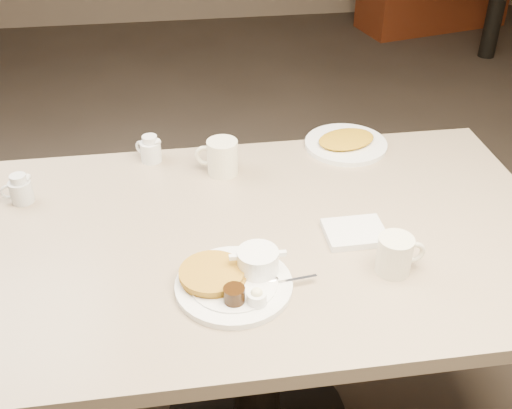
{
  "coord_description": "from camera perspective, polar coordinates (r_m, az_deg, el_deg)",
  "views": [
    {
      "loc": [
        -0.18,
        -1.21,
        1.67
      ],
      "look_at": [
        0.0,
        0.02,
        0.82
      ],
      "focal_mm": 43.65,
      "sensor_mm": 36.0,
      "label": 1
    }
  ],
  "objects": [
    {
      "name": "main_plate",
      "position": [
        1.37,
        -1.88,
        -6.7
      ],
      "size": [
        0.32,
        0.26,
        0.07
      ],
      "color": "white",
      "rests_on": "diner_table"
    },
    {
      "name": "coffee_mug_far",
      "position": [
        1.74,
        -3.19,
        4.35
      ],
      "size": [
        0.13,
        0.11,
        0.1
      ],
      "color": "white",
      "rests_on": "diner_table"
    },
    {
      "name": "creamer_left",
      "position": [
        1.73,
        -20.79,
        1.28
      ],
      "size": [
        0.09,
        0.07,
        0.08
      ],
      "color": "silver",
      "rests_on": "diner_table"
    },
    {
      "name": "coffee_mug_near",
      "position": [
        1.42,
        12.68,
        -4.46
      ],
      "size": [
        0.11,
        0.08,
        0.09
      ],
      "color": "white",
      "rests_on": "diner_table"
    },
    {
      "name": "hash_plate",
      "position": [
        1.91,
        8.24,
        5.64
      ],
      "size": [
        0.32,
        0.32,
        0.04
      ],
      "color": "white",
      "rests_on": "diner_table"
    },
    {
      "name": "napkin",
      "position": [
        1.53,
        9.05,
        -2.56
      ],
      "size": [
        0.15,
        0.12,
        0.02
      ],
      "color": "silver",
      "rests_on": "diner_table"
    },
    {
      "name": "creamer_right",
      "position": [
        1.83,
        -9.66,
        4.99
      ],
      "size": [
        0.08,
        0.07,
        0.08
      ],
      "color": "silver",
      "rests_on": "diner_table"
    },
    {
      "name": "diner_table",
      "position": [
        1.64,
        0.1,
        -7.34
      ],
      "size": [
        1.5,
        0.9,
        0.75
      ],
      "color": "tan",
      "rests_on": "ground"
    }
  ]
}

